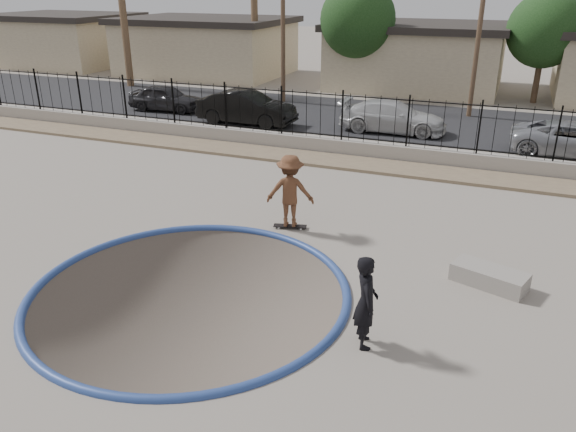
% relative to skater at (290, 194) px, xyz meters
% --- Properties ---
extents(ground, '(120.00, 120.00, 2.20)m').
position_rel_skater_xyz_m(ground, '(-0.77, 9.00, -2.09)').
color(ground, gray).
rests_on(ground, ground).
extents(bowl_pit, '(6.84, 6.84, 1.80)m').
position_rel_skater_xyz_m(bowl_pit, '(-0.77, -4.00, -0.99)').
color(bowl_pit, '#453B35').
rests_on(bowl_pit, ground).
extents(coping_ring, '(7.04, 7.04, 0.20)m').
position_rel_skater_xyz_m(coping_ring, '(-0.77, -4.00, -0.99)').
color(coping_ring, navy).
rests_on(coping_ring, ground).
extents(rock_strip, '(42.00, 1.60, 0.11)m').
position_rel_skater_xyz_m(rock_strip, '(-0.77, 6.20, -0.94)').
color(rock_strip, '#877658').
rests_on(rock_strip, ground).
extents(retaining_wall, '(42.00, 0.45, 0.60)m').
position_rel_skater_xyz_m(retaining_wall, '(-0.77, 7.30, -0.69)').
color(retaining_wall, gray).
rests_on(retaining_wall, ground).
extents(fence, '(40.00, 0.04, 1.80)m').
position_rel_skater_xyz_m(fence, '(-0.77, 7.30, 0.51)').
color(fence, black).
rests_on(fence, retaining_wall).
extents(street, '(90.00, 8.00, 0.04)m').
position_rel_skater_xyz_m(street, '(-0.77, 14.00, -0.97)').
color(street, black).
rests_on(street, ground).
extents(house_west_far, '(10.60, 8.60, 3.90)m').
position_rel_skater_xyz_m(house_west_far, '(-28.77, 23.50, 0.98)').
color(house_west_far, tan).
rests_on(house_west_far, ground).
extents(house_west, '(11.60, 8.60, 3.90)m').
position_rel_skater_xyz_m(house_west, '(-15.77, 23.50, 0.98)').
color(house_west, tan).
rests_on(house_west, ground).
extents(house_center, '(10.60, 8.60, 3.90)m').
position_rel_skater_xyz_m(house_center, '(-0.77, 23.50, 0.98)').
color(house_center, tan).
rests_on(house_center, ground).
extents(utility_pole_left, '(1.70, 0.24, 9.00)m').
position_rel_skater_xyz_m(utility_pole_left, '(-6.77, 16.00, 3.71)').
color(utility_pole_left, '#473323').
rests_on(utility_pole_left, ground).
extents(utility_pole_mid, '(1.70, 0.24, 9.50)m').
position_rel_skater_xyz_m(utility_pole_mid, '(3.23, 16.00, 3.96)').
color(utility_pole_mid, '#473323').
rests_on(utility_pole_mid, ground).
extents(street_tree_left, '(4.32, 4.32, 6.36)m').
position_rel_skater_xyz_m(street_tree_left, '(-3.77, 20.00, 3.20)').
color(street_tree_left, '#473323').
rests_on(street_tree_left, ground).
extents(street_tree_mid, '(3.96, 3.96, 5.83)m').
position_rel_skater_xyz_m(street_tree_mid, '(6.23, 21.00, 2.85)').
color(street_tree_mid, '#473323').
rests_on(street_tree_mid, ground).
extents(skater, '(1.43, 1.04, 1.98)m').
position_rel_skater_xyz_m(skater, '(0.00, 0.00, 0.00)').
color(skater, brown).
rests_on(skater, ground).
extents(skateboard, '(0.93, 0.46, 0.08)m').
position_rel_skater_xyz_m(skateboard, '(-0.00, -0.00, -0.93)').
color(skateboard, black).
rests_on(skateboard, ground).
extents(videographer, '(0.65, 0.78, 1.82)m').
position_rel_skater_xyz_m(videographer, '(3.23, -4.43, -0.08)').
color(videographer, black).
rests_on(videographer, ground).
extents(concrete_ledge, '(1.74, 1.17, 0.40)m').
position_rel_skater_xyz_m(concrete_ledge, '(5.26, -1.24, -0.79)').
color(concrete_ledge, gray).
rests_on(concrete_ledge, ground).
extents(car_a, '(3.92, 1.76, 1.31)m').
position_rel_skater_xyz_m(car_a, '(-11.46, 11.50, -0.30)').
color(car_a, black).
rests_on(car_a, street).
extents(car_b, '(4.65, 1.66, 1.53)m').
position_rel_skater_xyz_m(car_b, '(-6.32, 10.40, -0.19)').
color(car_b, black).
rests_on(car_b, street).
extents(car_c, '(4.71, 1.98, 1.36)m').
position_rel_skater_xyz_m(car_c, '(0.34, 11.46, -0.27)').
color(car_c, silver).
rests_on(car_c, street).
extents(car_d, '(4.57, 2.11, 1.27)m').
position_rel_skater_xyz_m(car_d, '(7.54, 10.40, -0.32)').
color(car_d, '#9C9EA5').
rests_on(car_d, street).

